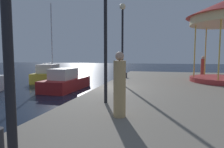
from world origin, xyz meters
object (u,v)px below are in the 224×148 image
Objects in this scene: sailboat_yellow at (51,74)px; motorboat_red at (66,82)px; person_near_carousel at (203,67)px; bollard_center at (118,78)px; lamp_post_mid_promenade at (105,15)px; bollard_north at (126,75)px; person_mid_promenade at (120,87)px; lamp_post_far_end at (122,30)px.

motorboat_red is (3.85, -4.26, -0.07)m from sailboat_yellow.
bollard_center is at bearing -141.52° from person_near_carousel.
lamp_post_mid_promenade is at bearing -52.16° from motorboat_red.
person_near_carousel is at bearing 25.80° from bollard_north.
motorboat_red reaches higher than bollard_north.
bollard_north is 0.23× the size of person_near_carousel.
lamp_post_mid_promenade is 2.84m from person_mid_promenade.
lamp_post_far_end is 2.63× the size of person_mid_promenade.
motorboat_red is 8.69m from lamp_post_mid_promenade.
lamp_post_mid_promenade is (8.78, -10.60, 3.25)m from sailboat_yellow.
sailboat_yellow is 4.33× the size of person_mid_promenade.
bollard_center is at bearing 102.53° from person_mid_promenade.
sailboat_yellow is 14.33m from person_near_carousel.
person_mid_promenade is (5.75, -7.82, 1.05)m from motorboat_red.
lamp_post_far_end is at bearing -70.21° from bollard_center.
motorboat_red is at bearing -178.32° from bollard_center.
motorboat_red is 11.47× the size of bollard_north.
lamp_post_mid_promenade reaches higher than person_mid_promenade.
lamp_post_mid_promenade reaches higher than bollard_north.
sailboat_yellow is 14.14m from lamp_post_mid_promenade.
sailboat_yellow is at bearing 128.47° from person_mid_promenade.
sailboat_yellow is 4.53× the size of person_near_carousel.
lamp_post_mid_promenade is at bearing -50.38° from sailboat_yellow.
lamp_post_mid_promenade is 9.06m from bollard_north.
sailboat_yellow is at bearing 129.62° from lamp_post_mid_promenade.
sailboat_yellow is 8.26m from bollard_north.
lamp_post_mid_promenade is at bearing -84.76° from bollard_north.
bollard_north is 10.16m from person_mid_promenade.
person_mid_promenade is at bearing -77.47° from bollard_center.
lamp_post_far_end is at bearing -130.10° from person_near_carousel.
bollard_center is 2.09m from bollard_north.
motorboat_red reaches higher than bollard_center.
sailboat_yellow is 10.86m from lamp_post_far_end.
motorboat_red is at bearing 127.84° from lamp_post_mid_promenade.
sailboat_yellow is 1.70× the size of motorboat_red.
person_mid_promenade reaches higher than bollard_center.
motorboat_red is 0.97× the size of lamp_post_far_end.
bollard_center is (-0.64, 1.77, -3.00)m from lamp_post_far_end.
lamp_post_far_end reaches higher than person_near_carousel.
bollard_center is (-0.94, 6.46, -2.92)m from lamp_post_mid_promenade.
lamp_post_far_end reaches higher than motorboat_red.
bollard_center is 8.15m from person_mid_promenade.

